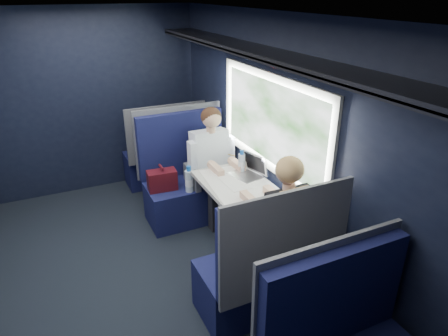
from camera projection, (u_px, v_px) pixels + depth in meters
name	position (u px, v px, depth m)	size (l,w,h in m)	color
ground	(137.00, 278.00, 3.73)	(2.80, 4.20, 0.01)	black
room_shell	(123.00, 127.00, 3.13)	(3.00, 4.40, 2.40)	black
table	(236.00, 193.00, 3.86)	(0.62, 1.00, 0.74)	#54565E
seat_bay_near	(187.00, 183.00, 4.60)	(1.04, 0.62, 1.26)	#0B0D33
seat_bay_far	(265.00, 271.00, 3.17)	(1.04, 0.62, 1.26)	#0B0D33
seat_row_front	(164.00, 155.00, 5.37)	(1.04, 0.51, 1.16)	#0B0D33
man	(214.00, 160.00, 4.44)	(0.53, 0.56, 1.32)	black
woman	(283.00, 220.00, 3.27)	(0.53, 0.56, 1.32)	black
papers	(238.00, 183.00, 3.87)	(0.56, 0.80, 0.01)	white
laptop	(250.00, 170.00, 4.01)	(0.31, 0.36, 0.23)	silver
bottle_small	(242.00, 162.00, 4.07)	(0.07, 0.07, 0.24)	silver
cup	(245.00, 165.00, 4.16)	(0.08, 0.08, 0.10)	white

